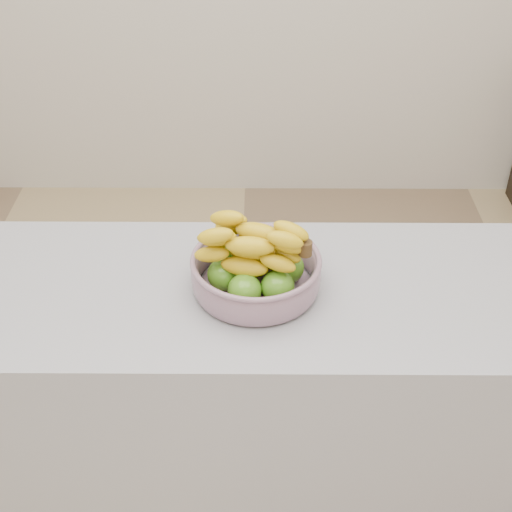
% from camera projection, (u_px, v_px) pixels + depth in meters
% --- Properties ---
extents(ground, '(4.00, 4.00, 0.00)m').
position_uv_depth(ground, '(233.00, 501.00, 2.33)').
color(ground, tan).
rests_on(ground, ground).
extents(counter, '(2.00, 0.60, 0.90)m').
position_uv_depth(counter, '(230.00, 409.00, 2.06)').
color(counter, '#94939B').
rests_on(counter, ground).
extents(fruit_bowl, '(0.32, 0.32, 0.19)m').
position_uv_depth(fruit_bowl, '(256.00, 268.00, 1.76)').
color(fruit_bowl, '#9097AD').
rests_on(fruit_bowl, counter).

